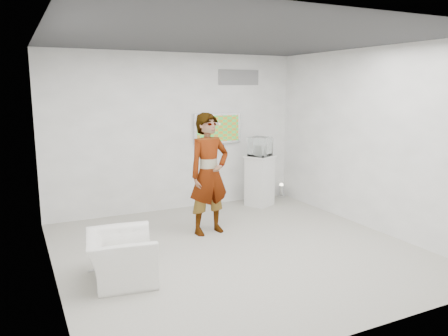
% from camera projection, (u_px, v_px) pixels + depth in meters
% --- Properties ---
extents(room, '(5.01, 5.01, 3.00)m').
position_uv_depth(room, '(237.00, 149.00, 6.17)').
color(room, '#AEAA9F').
rests_on(room, ground).
extents(tv, '(1.00, 0.08, 0.60)m').
position_uv_depth(tv, '(217.00, 128.00, 8.69)').
color(tv, silver).
rests_on(tv, room).
extents(logo_decal, '(0.90, 0.02, 0.30)m').
position_uv_depth(logo_decal, '(239.00, 77.00, 8.76)').
color(logo_decal, slate).
rests_on(logo_decal, room).
extents(person, '(0.78, 0.57, 1.96)m').
position_uv_depth(person, '(209.00, 174.00, 7.01)').
color(person, white).
rests_on(person, room).
extents(armchair, '(0.93, 1.03, 0.59)m').
position_uv_depth(armchair, '(121.00, 257.00, 5.36)').
color(armchair, white).
rests_on(armchair, room).
extents(pedestal, '(0.65, 0.65, 1.01)m').
position_uv_depth(pedestal, '(260.00, 181.00, 8.76)').
color(pedestal, white).
rests_on(pedestal, room).
extents(floor_uplight, '(0.25, 0.25, 0.30)m').
position_uv_depth(floor_uplight, '(281.00, 191.00, 9.47)').
color(floor_uplight, silver).
rests_on(floor_uplight, room).
extents(vitrine, '(0.52, 0.52, 0.38)m').
position_uv_depth(vitrine, '(260.00, 147.00, 8.64)').
color(vitrine, white).
rests_on(vitrine, pedestal).
extents(console, '(0.10, 0.17, 0.22)m').
position_uv_depth(console, '(260.00, 150.00, 8.65)').
color(console, white).
rests_on(console, pedestal).
extents(wii_remote, '(0.08, 0.14, 0.04)m').
position_uv_depth(wii_remote, '(217.00, 124.00, 7.13)').
color(wii_remote, white).
rests_on(wii_remote, person).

